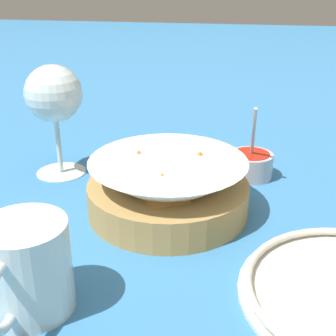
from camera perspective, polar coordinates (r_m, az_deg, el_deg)
name	(u,v)px	position (r m, az deg, el deg)	size (l,w,h in m)	color
ground_plane	(183,222)	(0.58, 1.85, -6.57)	(4.00, 4.00, 0.00)	teal
food_basket	(168,189)	(0.58, -0.04, -2.54)	(0.20, 0.20, 0.08)	#B2894C
sauce_cup	(251,164)	(0.70, 10.06, 0.53)	(0.07, 0.06, 0.12)	#B7B7BC
wine_glass	(54,97)	(0.69, -13.75, 8.36)	(0.08, 0.08, 0.16)	silver
beer_mug	(27,271)	(0.44, -16.78, -11.96)	(0.11, 0.08, 0.09)	silver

